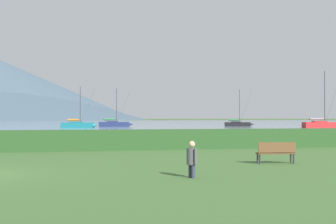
# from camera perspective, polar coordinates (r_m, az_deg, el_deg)

# --- Properties ---
(harbor_water) EXTENTS (320.00, 246.00, 0.00)m
(harbor_water) POSITION_cam_1_polar(r_m,az_deg,el_deg) (153.55, -13.70, -1.42)
(harbor_water) COLOR gray
(harbor_water) RESTS_ON ground_plane
(hedge_line) EXTENTS (80.00, 1.20, 1.27)m
(hedge_line) POSITION_cam_1_polar(r_m,az_deg,el_deg) (27.79, -20.12, -3.57)
(hedge_line) COLOR #284C23
(hedge_line) RESTS_ON ground_plane
(sailboat_slip_3) EXTENTS (7.56, 2.93, 8.26)m
(sailboat_slip_3) POSITION_cam_1_polar(r_m,az_deg,el_deg) (95.89, -6.98, -1.54)
(sailboat_slip_3) COLOR navy
(sailboat_slip_3) RESTS_ON harbor_water
(sailboat_slip_4) EXTENTS (8.29, 3.55, 10.96)m
(sailboat_slip_4) POSITION_cam_1_polar(r_m,az_deg,el_deg) (89.44, 19.40, -1.52)
(sailboat_slip_4) COLOR red
(sailboat_slip_4) RESTS_ON harbor_water
(sailboat_slip_5) EXTENTS (7.30, 3.83, 8.09)m
(sailboat_slip_5) POSITION_cam_1_polar(r_m,az_deg,el_deg) (87.59, -11.60, -1.62)
(sailboat_slip_5) COLOR #19707A
(sailboat_slip_5) RESTS_ON harbor_water
(sailboat_slip_9) EXTENTS (6.75, 3.84, 8.33)m
(sailboat_slip_9) POSITION_cam_1_polar(r_m,az_deg,el_deg) (100.74, 9.05, -1.52)
(sailboat_slip_9) COLOR black
(sailboat_slip_9) RESTS_ON harbor_water
(park_bench_under_tree) EXTENTS (1.74, 0.65, 0.95)m
(park_bench_under_tree) POSITION_cam_1_polar(r_m,az_deg,el_deg) (20.06, 13.87, -5.02)
(park_bench_under_tree) COLOR brown
(park_bench_under_tree) RESTS_ON ground_plane
(person_seated_viewer) EXTENTS (0.36, 0.55, 1.25)m
(person_seated_viewer) POSITION_cam_1_polar(r_m,az_deg,el_deg) (14.99, 3.11, -5.93)
(person_seated_viewer) COLOR #2D3347
(person_seated_viewer) RESTS_ON ground_plane
(distant_hill_east_ridge) EXTENTS (190.36, 190.36, 39.39)m
(distant_hill_east_ridge) POSITION_cam_1_polar(r_m,az_deg,el_deg) (416.59, -20.04, 1.79)
(distant_hill_east_ridge) COLOR slate
(distant_hill_east_ridge) RESTS_ON ground_plane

